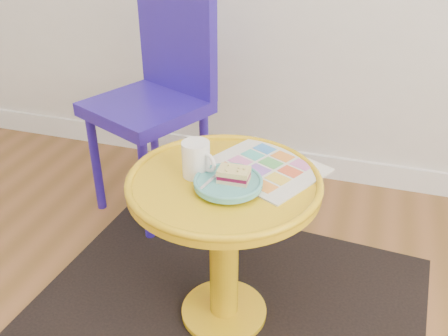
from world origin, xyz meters
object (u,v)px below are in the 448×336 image
(newspaper, at_px, (265,167))
(mug, at_px, (197,158))
(plate, at_px, (228,183))
(chair, at_px, (159,89))
(side_table, at_px, (224,222))

(newspaper, height_order, mug, mug)
(newspaper, bearing_deg, plate, -88.94)
(chair, height_order, mug, chair)
(newspaper, relative_size, plate, 1.65)
(chair, height_order, newspaper, chair)
(newspaper, xyz_separation_m, mug, (-0.18, -0.10, 0.05))
(newspaper, height_order, plate, plate)
(plate, bearing_deg, mug, 157.79)
(newspaper, bearing_deg, mug, -123.75)
(chair, relative_size, newspaper, 2.97)
(chair, relative_size, plate, 4.89)
(chair, distance_m, mug, 0.72)
(chair, relative_size, mug, 8.33)
(side_table, distance_m, mug, 0.23)
(side_table, height_order, mug, mug)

